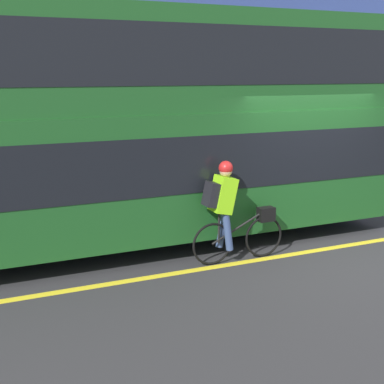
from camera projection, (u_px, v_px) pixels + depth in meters
ground_plane at (325, 252)px, 8.68m from camera, size 80.00×80.00×0.00m
road_center_line at (320, 250)px, 8.78m from camera, size 50.00×0.14×0.01m
sidewalk_curb at (185, 182)px, 13.79m from camera, size 60.00×2.28×0.14m
building_facade at (165, 15)px, 14.00m from camera, size 60.00×0.30×8.64m
bus at (120, 120)px, 8.58m from camera, size 9.38×2.47×3.80m
cyclist_on_bike at (229, 208)px, 8.04m from camera, size 1.56×0.32×1.58m
trash_bin at (330, 154)px, 15.36m from camera, size 0.52×0.52×0.81m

